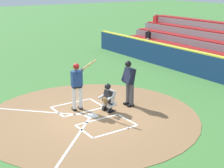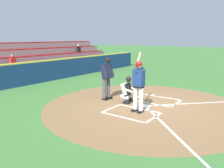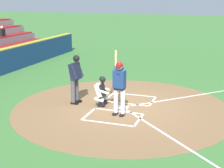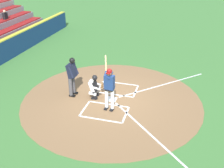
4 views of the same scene
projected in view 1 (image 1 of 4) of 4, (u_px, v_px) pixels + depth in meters
ground_plane at (91, 116)px, 12.41m from camera, size 120.00×120.00×0.00m
dirt_circle at (91, 116)px, 12.40m from camera, size 8.00×8.00×0.01m
home_plate_and_chalk at (70, 121)px, 11.94m from camera, size 7.93×4.91×0.01m
batter at (77, 83)px, 12.65m from camera, size 0.99×0.64×2.13m
catcher at (108, 97)px, 12.67m from camera, size 0.62×0.61×1.13m
plate_umpire at (129, 80)px, 13.14m from camera, size 0.60×0.43×1.86m
baseball at (128, 128)px, 11.30m from camera, size 0.07×0.07×0.07m
backstop_wall at (224, 71)px, 16.20m from camera, size 22.00×0.36×1.31m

